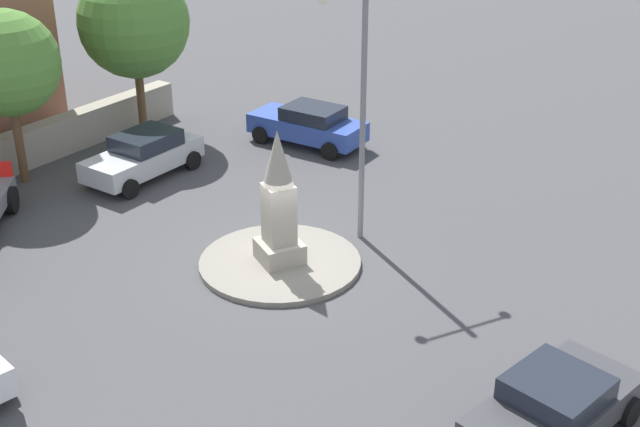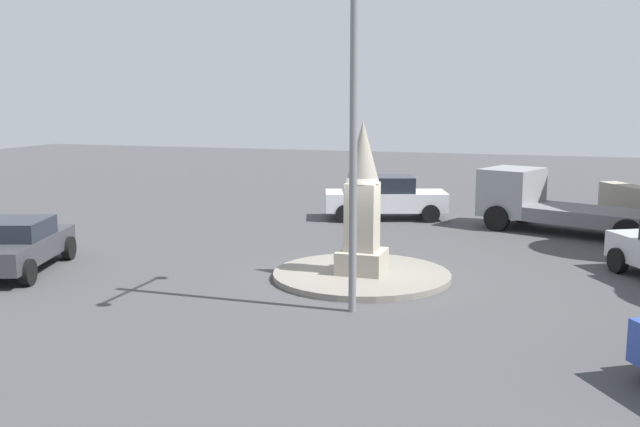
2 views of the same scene
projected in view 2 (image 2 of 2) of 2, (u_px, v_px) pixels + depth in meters
ground_plane at (362, 278)px, 17.70m from camera, size 80.00×80.00×0.00m
traffic_island at (362, 275)px, 17.69m from camera, size 4.38×4.38×0.15m
monument at (362, 204)px, 17.40m from camera, size 1.11×1.11×3.72m
streetlamp at (354, 93)px, 14.24m from camera, size 2.70×0.28×7.46m
car_dark_grey_far_side at (13, 245)px, 18.26m from camera, size 4.29×2.95×1.35m
car_white_parked_left at (385, 197)px, 26.16m from camera, size 2.93×4.66×1.57m
truck_grey_parked_right at (548, 203)px, 23.79m from camera, size 4.04×6.15×2.01m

